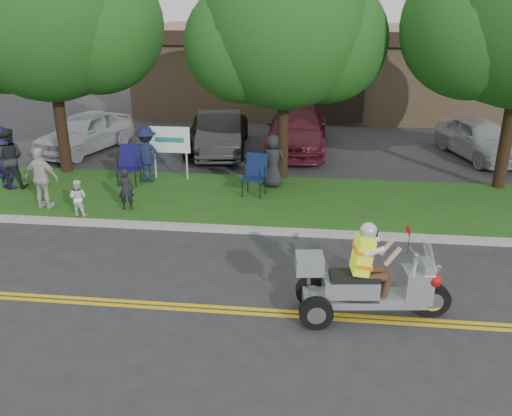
# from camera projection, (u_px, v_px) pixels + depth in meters

# --- Properties ---
(ground) EXTENTS (120.00, 120.00, 0.00)m
(ground) POSITION_uv_depth(u_px,v_px,m) (230.00, 296.00, 10.53)
(ground) COLOR #28282B
(ground) RESTS_ON ground
(centerline_near) EXTENTS (60.00, 0.10, 0.01)m
(centerline_near) POSITION_uv_depth(u_px,v_px,m) (225.00, 312.00, 9.99)
(centerline_near) COLOR gold
(centerline_near) RESTS_ON ground
(centerline_far) EXTENTS (60.00, 0.10, 0.01)m
(centerline_far) POSITION_uv_depth(u_px,v_px,m) (226.00, 307.00, 10.14)
(centerline_far) COLOR gold
(centerline_far) RESTS_ON ground
(curb) EXTENTS (60.00, 0.25, 0.12)m
(curb) POSITION_uv_depth(u_px,v_px,m) (250.00, 230.00, 13.33)
(curb) COLOR #A8A89E
(curb) RESTS_ON ground
(grass_verge) EXTENTS (60.00, 4.00, 0.10)m
(grass_verge) POSITION_uv_depth(u_px,v_px,m) (259.00, 200.00, 15.31)
(grass_verge) COLOR #224412
(grass_verge) RESTS_ON ground
(commercial_building) EXTENTS (18.00, 8.20, 4.00)m
(commercial_building) POSITION_uv_depth(u_px,v_px,m) (329.00, 68.00, 27.10)
(commercial_building) COLOR #9E7F5B
(commercial_building) RESTS_ON ground
(tree_left) EXTENTS (6.62, 5.40, 7.78)m
(tree_left) POSITION_uv_depth(u_px,v_px,m) (49.00, 17.00, 15.93)
(tree_left) COLOR #332114
(tree_left) RESTS_ON ground
(tree_mid) EXTENTS (5.88, 4.80, 7.05)m
(tree_mid) POSITION_uv_depth(u_px,v_px,m) (287.00, 33.00, 15.52)
(tree_mid) COLOR #332114
(tree_mid) RESTS_ON ground
(business_sign) EXTENTS (1.25, 0.06, 1.75)m
(business_sign) POSITION_uv_depth(u_px,v_px,m) (170.00, 143.00, 16.47)
(business_sign) COLOR silver
(business_sign) RESTS_ON ground
(trike_scooter) EXTENTS (2.83, 1.00, 1.85)m
(trike_scooter) POSITION_uv_depth(u_px,v_px,m) (366.00, 285.00, 9.66)
(trike_scooter) COLOR black
(trike_scooter) RESTS_ON ground
(lawn_chair_a) EXTENTS (0.63, 0.66, 1.19)m
(lawn_chair_a) POSITION_uv_depth(u_px,v_px,m) (130.00, 162.00, 16.21)
(lawn_chair_a) COLOR black
(lawn_chair_a) RESTS_ON grass_verge
(lawn_chair_b) EXTENTS (0.72, 0.74, 1.16)m
(lawn_chair_b) POSITION_uv_depth(u_px,v_px,m) (255.00, 172.00, 15.39)
(lawn_chair_b) COLOR black
(lawn_chair_b) RESTS_ON grass_verge
(spectator_adult_left) EXTENTS (0.75, 0.56, 1.88)m
(spectator_adult_left) POSITION_uv_depth(u_px,v_px,m) (4.00, 157.00, 15.75)
(spectator_adult_left) COLOR #1A1842
(spectator_adult_left) RESTS_ON grass_verge
(spectator_adult_mid) EXTENTS (1.00, 0.85, 1.80)m
(spectator_adult_mid) POSITION_uv_depth(u_px,v_px,m) (9.00, 158.00, 15.79)
(spectator_adult_mid) COLOR black
(spectator_adult_mid) RESTS_ON grass_verge
(spectator_adult_right) EXTENTS (1.01, 0.51, 1.66)m
(spectator_adult_right) POSITION_uv_depth(u_px,v_px,m) (42.00, 178.00, 14.32)
(spectator_adult_right) COLOR beige
(spectator_adult_right) RESTS_ON grass_verge
(spectator_chair_a) EXTENTS (1.14, 0.71, 1.70)m
(spectator_chair_a) POSITION_uv_depth(u_px,v_px,m) (147.00, 154.00, 16.36)
(spectator_chair_a) COLOR #161C3E
(spectator_chair_a) RESTS_ON grass_verge
(spectator_chair_b) EXTENTS (0.82, 0.58, 1.59)m
(spectator_chair_b) POSITION_uv_depth(u_px,v_px,m) (273.00, 161.00, 15.93)
(spectator_chair_b) COLOR black
(spectator_chair_b) RESTS_ON grass_verge
(child_left) EXTENTS (0.46, 0.36, 1.13)m
(child_left) POSITION_uv_depth(u_px,v_px,m) (126.00, 189.00, 14.31)
(child_left) COLOR black
(child_left) RESTS_ON grass_verge
(child_right) EXTENTS (0.49, 0.40, 0.97)m
(child_right) POSITION_uv_depth(u_px,v_px,m) (78.00, 198.00, 13.94)
(child_right) COLOR white
(child_right) RESTS_ON grass_verge
(parked_car_far_left) EXTENTS (2.98, 4.59, 1.45)m
(parked_car_far_left) POSITION_uv_depth(u_px,v_px,m) (85.00, 132.00, 19.99)
(parked_car_far_left) COLOR #B1B3B9
(parked_car_far_left) RESTS_ON ground
(parked_car_left) EXTENTS (2.22, 4.64, 1.47)m
(parked_car_left) POSITION_uv_depth(u_px,v_px,m) (219.00, 133.00, 19.74)
(parked_car_left) COLOR #2F2F31
(parked_car_left) RESTS_ON ground
(parked_car_mid) EXTENTS (2.54, 4.83, 1.30)m
(parked_car_mid) POSITION_uv_depth(u_px,v_px,m) (217.00, 133.00, 20.21)
(parked_car_mid) COLOR black
(parked_car_mid) RESTS_ON ground
(parked_car_right) EXTENTS (2.16, 5.32, 1.54)m
(parked_car_right) POSITION_uv_depth(u_px,v_px,m) (297.00, 129.00, 20.23)
(parked_car_right) COLOR #571422
(parked_car_right) RESTS_ON ground
(parked_car_far_right) EXTENTS (2.75, 4.42, 1.40)m
(parked_car_far_right) POSITION_uv_depth(u_px,v_px,m) (480.00, 139.00, 19.17)
(parked_car_far_right) COLOR #9FA1A5
(parked_car_far_right) RESTS_ON ground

